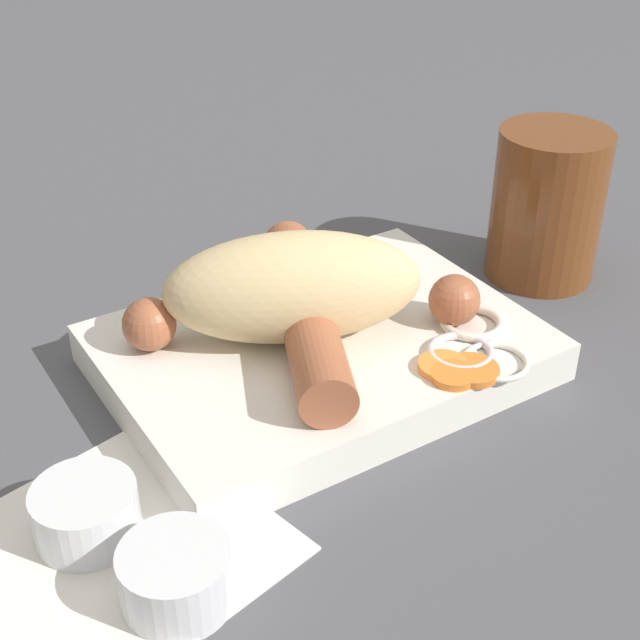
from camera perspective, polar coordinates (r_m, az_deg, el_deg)
The scene contains 9 objects.
ground_plane at distance 0.52m, azimuth 0.00°, elevation -3.18°, with size 3.00×3.00×0.00m, color #4C4C51.
food_tray at distance 0.51m, azimuth 0.00°, elevation -2.09°, with size 0.24×0.17×0.02m.
bread_roll at distance 0.49m, azimuth -1.73°, elevation 2.13°, with size 0.16×0.11×0.06m.
sausage at distance 0.50m, azimuth -0.96°, elevation 0.52°, with size 0.19×0.17×0.03m.
pickled_veggies at distance 0.49m, azimuth 9.49°, elevation -1.97°, with size 0.08×0.07×0.01m.
napkin at distance 0.42m, azimuth -13.00°, elevation -13.99°, with size 0.16×0.16×0.00m.
condiment_cup_near at distance 0.42m, azimuth -14.70°, elevation -12.06°, with size 0.05×0.05×0.03m.
condiment_cup_far at distance 0.39m, azimuth -9.19°, elevation -16.06°, with size 0.05×0.05×0.03m.
drink_glass at distance 0.61m, azimuth 14.32°, elevation 7.12°, with size 0.07×0.07×0.10m.
Camera 1 is at (-0.22, -0.36, 0.30)m, focal length 50.00 mm.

